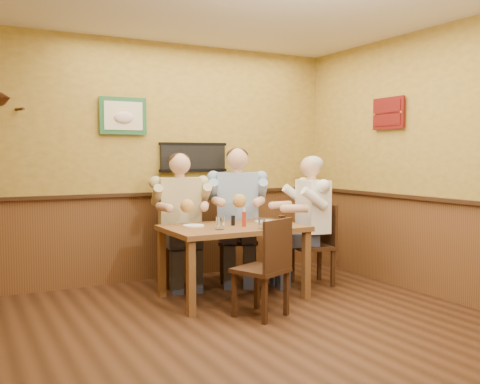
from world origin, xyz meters
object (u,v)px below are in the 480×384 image
Objects in this scene: chair_back_right at (237,239)px; chair_near_side at (261,267)px; water_glass_mid at (262,223)px; chair_back_left at (180,244)px; chair_right_end at (312,244)px; diner_white_elder at (313,227)px; hot_sauce_bottle at (244,218)px; diner_tan_shirt at (180,226)px; cola_tumbler at (282,220)px; pepper_shaker at (233,221)px; diner_blue_polo at (237,221)px; dining_table at (233,235)px; salt_shaker at (223,222)px; water_glass_left at (220,223)px.

chair_back_right reaches higher than chair_near_side.
chair_back_right is at bearing 75.60° from water_glass_mid.
chair_back_left reaches higher than chair_right_end.
diner_white_elder reaches higher than chair_near_side.
diner_white_elder is at bearing 9.93° from hot_sauce_bottle.
diner_tan_shirt is 7.91× the size of hot_sauce_bottle.
cola_tumbler is 0.51m from pepper_shaker.
chair_right_end is 0.20m from diner_white_elder.
diner_tan_shirt is 0.96× the size of diner_blue_polo.
diner_white_elder is at bearing -17.57° from chair_back_right.
chair_back_left is 9.42× the size of cola_tumbler.
dining_table is 1.43× the size of chair_back_right.
chair_right_end is 1.06m from hot_sauce_bottle.
chair_right_end is 0.72m from cola_tumbler.
cola_tumbler is at bearing -17.43° from salt_shaker.
diner_white_elder is 13.16× the size of cola_tumbler.
water_glass_mid is at bearing -68.17° from dining_table.
diner_blue_polo is at bearing 75.60° from water_glass_mid.
diner_blue_polo is 11.25× the size of water_glass_left.
cola_tumbler is at bearing -55.13° from chair_right_end.
chair_back_right reaches higher than water_glass_mid.
diner_blue_polo is (0.68, -0.10, 0.23)m from chair_back_left.
water_glass_left is at bearing 179.53° from cola_tumbler.
chair_back_right is at bearing -121.99° from diner_white_elder.
chair_back_left is 1.51m from chair_right_end.
pepper_shaker is at bearing 71.59° from dining_table.
water_glass_mid reaches higher than cola_tumbler.
diner_blue_polo reaches higher than chair_back_left.
chair_back_right is 0.90m from hot_sauce_bottle.
chair_back_left is 5.53× the size of hot_sauce_bottle.
chair_right_end reaches higher than water_glass_left.
water_glass_mid is 0.43m from salt_shaker.
diner_white_elder reaches higher than water_glass_mid.
chair_near_side is 1.49m from diner_tan_shirt.
diner_tan_shirt is 1.23m from cola_tumbler.
chair_back_left is at bearing -107.00° from diner_white_elder.
chair_near_side is (0.21, -1.46, -0.02)m from chair_back_left.
diner_blue_polo is 0.85m from hot_sauce_bottle.
diner_blue_polo reaches higher than chair_back_right.
water_glass_left is (-1.29, -0.26, 0.35)m from chair_right_end.
water_glass_left is 0.72m from cola_tumbler.
dining_table is 0.82m from diner_tan_shirt.
chair_near_side is 9.49× the size of salt_shaker.
pepper_shaker is at bearing 39.24° from water_glass_left.
cola_tumbler is at bearing -39.88° from chair_back_left.
chair_back_right is (0.68, -0.10, 0.02)m from chair_back_left.
dining_table is 0.80m from chair_back_right.
diner_blue_polo is 1.07m from water_glass_left.
chair_back_left is 9.29× the size of pepper_shaker.
chair_near_side is at bearing -137.62° from cola_tumbler.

